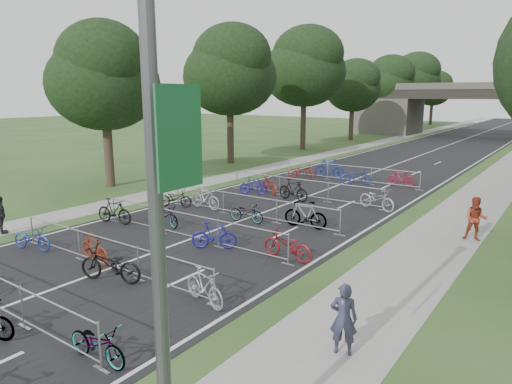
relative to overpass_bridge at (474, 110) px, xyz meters
The scene contains 41 objects.
road 15.41m from the overpass_bridge, 90.00° to the right, with size 11.00×140.00×0.01m, color black.
sidewalk_left 17.14m from the overpass_bridge, 116.57° to the right, with size 2.00×140.00×0.01m, color gray.
lane_markings 15.41m from the overpass_bridge, 90.00° to the right, with size 0.12×140.00×0.00m, color silver.
overpass_bridge is the anchor object (origin of this frame).
lamppost 63.55m from the overpass_bridge, 82.47° to the right, with size 0.61×0.65×8.21m.
tree_left_0 50.47m from the overpass_bridge, 103.07° to the right, with size 6.72×6.72×10.25m.
tree_left_1 38.97m from the overpass_bridge, 107.08° to the right, with size 7.56×7.56×11.53m.
tree_left_2 27.92m from the overpass_bridge, 114.44° to the right, with size 8.40×8.40×12.81m.
tree_left_3 17.59m from the overpass_bridge, 131.07° to the right, with size 6.72×6.72×10.25m.
tree_left_4 12.05m from the overpass_bridge, behind, with size 7.56×7.56×11.53m.
tree_left_5 16.44m from the overpass_bridge, 136.20° to the left, with size 8.40×8.40×12.81m.
tree_left_6 25.77m from the overpass_bridge, 116.43° to the left, with size 6.72×6.72×10.25m.
barrier_row_2 57.88m from the overpass_bridge, 90.00° to the right, with size 9.70×0.08×1.10m.
barrier_row_3 54.08m from the overpass_bridge, 90.00° to the right, with size 9.70×0.08×1.10m.
barrier_row_4 50.09m from the overpass_bridge, 90.00° to the right, with size 9.70×0.08×1.10m.
barrier_row_5 45.10m from the overpass_bridge, 90.00° to the right, with size 9.70×0.08×1.10m.
barrier_row_6 39.11m from the overpass_bridge, 90.00° to the right, with size 9.70×0.08×1.10m.
bike_7 61.48m from the overpass_bridge, 85.98° to the right, with size 0.59×1.68×0.88m, color #ABAFB4.
bike_8 58.43m from the overpass_bridge, 93.80° to the right, with size 0.59×1.70×0.89m, color #1C3A9C.
bike_9 57.76m from the overpass_bridge, 90.85° to the right, with size 0.47×1.68×1.01m, color maroon.
bike_10 58.47m from the overpass_bridge, 89.09° to the right, with size 0.73×2.09×1.10m, color black.
bike_11 58.10m from the overpass_bridge, 85.75° to the right, with size 0.48×1.71×1.03m, color #96969D.
bike_12 54.47m from the overpass_bridge, 94.53° to the right, with size 0.53×1.86×1.12m, color black.
bike_13 53.25m from the overpass_bridge, 92.35° to the right, with size 0.62×1.78×0.94m, color #ABAFB4.
bike_14 54.32m from the overpass_bridge, 88.40° to the right, with size 0.48×1.70×1.02m, color navy.
bike_15 53.85m from the overpass_bridge, 85.41° to the right, with size 0.68×1.94×1.02m, color maroon.
bike_16 50.77m from the overpass_bridge, 94.87° to the right, with size 0.61×1.75×0.92m, color black.
bike_17 50.08m from the overpass_bridge, 93.18° to the right, with size 0.54×1.89×1.14m, color #94969B.
bike_18 50.75m from the overpass_bridge, 89.60° to the right, with size 0.59×1.68×0.88m, color #ABAFB4.
bike_19 50.06m from the overpass_bridge, 86.64° to the right, with size 0.55×1.96×1.18m, color #ABAFB4.
bike_20 45.93m from the overpass_bridge, 93.55° to the right, with size 0.46×1.61×0.97m, color navy.
bike_21 45.19m from the overpass_bridge, 92.81° to the right, with size 0.70×2.00×1.05m, color maroon.
bike_22 45.90m from the overpass_bridge, 90.17° to the right, with size 0.55×1.95×1.17m, color black.
bike_23 45.37m from the overpass_bridge, 84.61° to the right, with size 0.73×2.09×1.10m, color #A3A4AA.
bike_24 39.86m from the overpass_bridge, 94.59° to the right, with size 0.65×1.87×0.98m, color maroon.
bike_25 38.44m from the overpass_bridge, 92.60° to the right, with size 0.59×2.10×1.26m, color navy.
bike_26 39.73m from the overpass_bridge, 88.89° to the right, with size 0.67×1.93×1.01m, color #1D29A0.
bike_27 38.67m from the overpass_bridge, 85.17° to the right, with size 0.48×1.70×1.02m, color maroon.
pedestrian_a 58.55m from the overpass_bridge, 81.74° to the right, with size 0.60×0.39×1.65m, color #2D2D44.
pedestrian_b 48.48m from the overpass_bridge, 79.07° to the right, with size 0.85×0.66×1.74m, color maroon.
pedestrian_c 58.33m from the overpass_bridge, 96.70° to the right, with size 0.93×0.39×1.58m, color black.
Camera 1 is at (12.18, -1.44, 5.65)m, focal length 32.00 mm.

